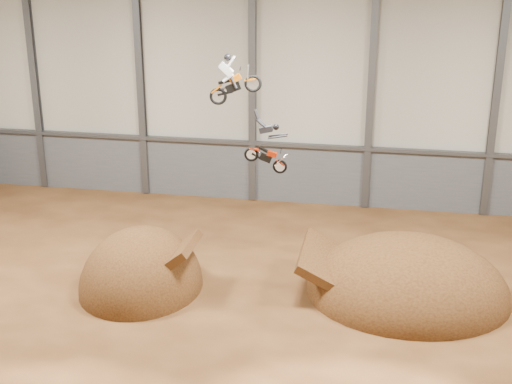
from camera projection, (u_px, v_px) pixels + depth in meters
floor at (266, 331)px, 28.52m from camera, size 40.00×40.00×0.00m
back_wall at (311, 86)px, 40.05m from camera, size 40.00×0.10×14.00m
lower_band_back at (309, 175)px, 41.72m from camera, size 39.80×0.18×3.50m
steel_rail at (309, 146)px, 40.98m from camera, size 39.80×0.35×0.20m
steel_column_0 at (34, 76)px, 42.69m from camera, size 0.40×0.36×13.90m
steel_column_1 at (140, 80)px, 41.56m from camera, size 0.40×0.36×13.90m
steel_column_2 at (252, 84)px, 40.43m from camera, size 0.40×0.36×13.90m
steel_column_3 at (371, 88)px, 39.29m from camera, size 0.40×0.36×13.90m
steel_column_4 at (497, 93)px, 38.16m from camera, size 0.40×0.36×13.90m
takeoff_ramp at (142, 287)px, 32.10m from camera, size 5.45×6.29×5.45m
landing_ramp at (407, 294)px, 31.45m from camera, size 8.86×7.84×5.11m
fmx_rider_a at (238, 74)px, 28.70m from camera, size 2.86×1.27×2.64m
fmx_rider_b at (263, 142)px, 28.41m from camera, size 3.06×0.89×2.83m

